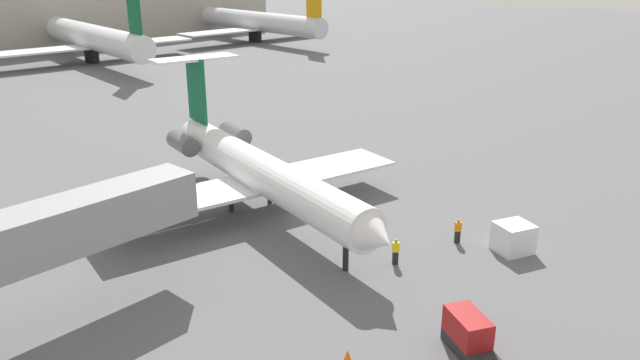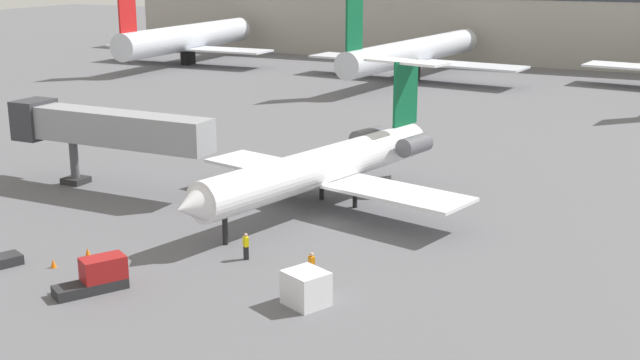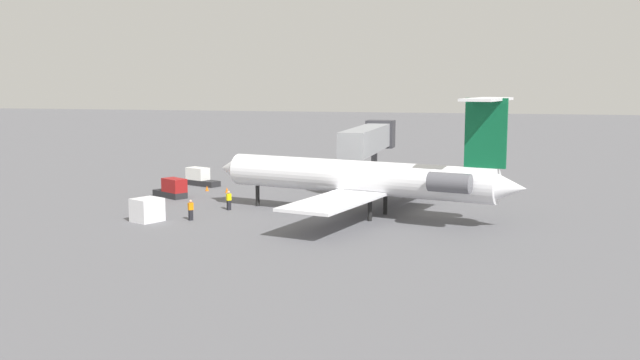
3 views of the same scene
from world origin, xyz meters
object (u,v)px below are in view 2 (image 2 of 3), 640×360
regional_jet (329,164)px  parked_airliner_west_end (187,38)px  jet_bridge (99,128)px  ground_crew_marshaller (312,266)px  baggage_tug_lead (98,276)px  parked_airliner_west_mid (413,52)px  traffic_cone_mid (88,252)px  ground_crew_loader (246,246)px  traffic_cone_near (53,263)px  cargo_container_uld (306,288)px

regional_jet → parked_airliner_west_end: parked_airliner_west_end is taller
parked_airliner_west_end → jet_bridge: bearing=-60.7°
regional_jet → ground_crew_marshaller: (5.13, -13.39, -2.47)m
baggage_tug_lead → parked_airliner_west_mid: parked_airliner_west_mid is taller
jet_bridge → traffic_cone_mid: bearing=-53.5°
regional_jet → baggage_tug_lead: size_ratio=6.62×
parked_airliner_west_end → traffic_cone_mid: bearing=-59.5°
baggage_tug_lead → parked_airliner_west_end: (-51.65, 84.55, 3.64)m
regional_jet → ground_crew_loader: size_ratio=16.27×
regional_jet → ground_crew_loader: regional_jet is taller
traffic_cone_near → parked_airliner_west_end: 95.41m
parked_airliner_west_end → parked_airliner_west_mid: bearing=-1.3°
ground_crew_marshaller → ground_crew_loader: (-5.12, 1.29, 0.00)m
cargo_container_uld → traffic_cone_mid: (-15.54, 0.71, -0.66)m
parked_airliner_west_mid → ground_crew_marshaller: bearing=-74.9°
baggage_tug_lead → ground_crew_loader: bearing=57.3°
regional_jet → parked_airliner_west_mid: size_ratio=0.68×
jet_bridge → ground_crew_marshaller: jet_bridge is taller
baggage_tug_lead → traffic_cone_near: 5.03m
cargo_container_uld → parked_airliner_west_mid: 83.38m
ground_crew_loader → parked_airliner_west_end: bearing=126.4°
jet_bridge → parked_airliner_west_mid: (3.05, 66.72, -0.76)m
ground_crew_marshaller → jet_bridge: bearing=156.4°
baggage_tug_lead → traffic_cone_near: bearing=161.7°
cargo_container_uld → traffic_cone_mid: cargo_container_uld is taller
jet_bridge → ground_crew_loader: (18.72, -9.13, -4.07)m
traffic_cone_near → parked_airliner_west_mid: bearing=94.1°
parked_airliner_west_end → traffic_cone_near: bearing=-60.5°
ground_crew_loader → cargo_container_uld: bearing=-35.3°
cargo_container_uld → parked_airliner_west_end: size_ratio=0.08×
cargo_container_uld → traffic_cone_near: 16.20m
traffic_cone_near → cargo_container_uld: bearing=6.0°
traffic_cone_near → traffic_cone_mid: same height
cargo_container_uld → parked_airliner_west_mid: parked_airliner_west_mid is taller
traffic_cone_mid → parked_airliner_west_mid: size_ratio=0.01×
baggage_tug_lead → parked_airliner_west_mid: 84.36m
jet_bridge → traffic_cone_near: (8.99, -15.33, -4.65)m
ground_crew_loader → parked_airliner_west_end: parked_airliner_west_end is taller
ground_crew_marshaller → cargo_container_uld: cargo_container_uld is taller
ground_crew_marshaller → ground_crew_loader: size_ratio=1.00×
traffic_cone_mid → ground_crew_loader: bearing=22.5°
ground_crew_marshaller → traffic_cone_near: bearing=-161.7°
jet_bridge → parked_airliner_west_end: 77.55m
baggage_tug_lead → traffic_cone_mid: 5.80m
ground_crew_marshaller → traffic_cone_near: 15.65m
ground_crew_marshaller → parked_airliner_west_mid: bearing=105.1°
ground_crew_loader → parked_airliner_west_end: 95.47m
ground_crew_marshaller → parked_airliner_west_end: bearing=128.3°
traffic_cone_mid → baggage_tug_lead: bearing=-43.5°
ground_crew_loader → traffic_cone_near: (-9.73, -6.20, -0.58)m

